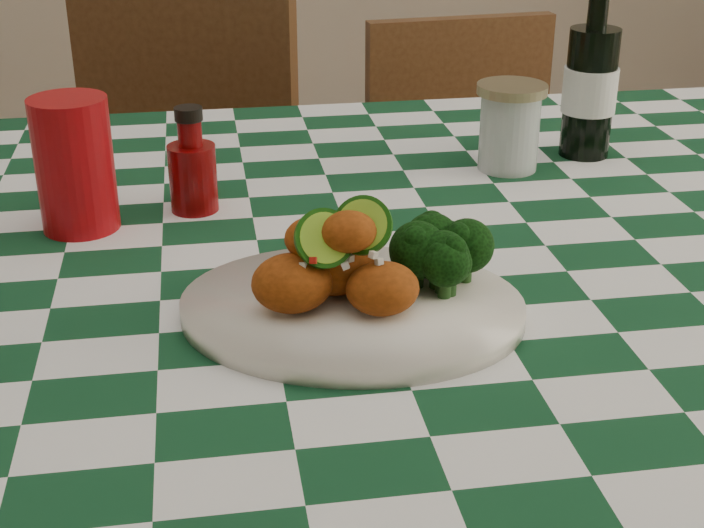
{
  "coord_description": "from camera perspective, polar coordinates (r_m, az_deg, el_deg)",
  "views": [
    {
      "loc": [
        -0.16,
        -0.99,
        1.22
      ],
      "look_at": [
        -0.03,
        -0.19,
        0.84
      ],
      "focal_mm": 50.0,
      "sensor_mm": 36.0,
      "label": 1
    }
  ],
  "objects": [
    {
      "name": "red_tumbler",
      "position": [
        1.12,
        -15.84,
        5.59
      ],
      "size": [
        0.11,
        0.11,
        0.15
      ],
      "primitive_type": "cylinder",
      "rotation": [
        0.0,
        0.0,
        -0.31
      ],
      "color": "#96080D",
      "rests_on": "dining_table"
    },
    {
      "name": "plate",
      "position": [
        0.91,
        0.0,
        -2.63
      ],
      "size": [
        0.37,
        0.32,
        0.02
      ],
      "primitive_type": null,
      "rotation": [
        0.0,
        0.0,
        -0.24
      ],
      "color": "silver",
      "rests_on": "dining_table"
    },
    {
      "name": "beer_bottle",
      "position": [
        1.35,
        13.8,
        11.07
      ],
      "size": [
        0.09,
        0.09,
        0.24
      ],
      "primitive_type": null,
      "rotation": [
        0.0,
        0.0,
        0.23
      ],
      "color": "black",
      "rests_on": "dining_table"
    },
    {
      "name": "wooden_chair_right",
      "position": [
        1.96,
        7.57,
        0.96
      ],
      "size": [
        0.42,
        0.43,
        0.84
      ],
      "primitive_type": null,
      "rotation": [
        0.0,
        0.0,
        0.09
      ],
      "color": "#472814",
      "rests_on": "ground"
    },
    {
      "name": "ketchup_bottle",
      "position": [
        1.15,
        -9.31,
        6.01
      ],
      "size": [
        0.06,
        0.06,
        0.12
      ],
      "primitive_type": null,
      "rotation": [
        0.0,
        0.0,
        -0.1
      ],
      "color": "#620405",
      "rests_on": "dining_table"
    },
    {
      "name": "mason_jar",
      "position": [
        1.29,
        9.15,
        7.87
      ],
      "size": [
        0.1,
        0.1,
        0.11
      ],
      "primitive_type": null,
      "rotation": [
        0.0,
        0.0,
        0.14
      ],
      "color": "#B2BCBA",
      "rests_on": "dining_table"
    },
    {
      "name": "wooden_chair_left",
      "position": [
        1.85,
        -11.76,
        1.43
      ],
      "size": [
        0.6,
        0.61,
        0.98
      ],
      "primitive_type": null,
      "rotation": [
        0.0,
        0.0,
        -0.43
      ],
      "color": "#472814",
      "rests_on": "ground"
    },
    {
      "name": "fried_chicken_pile",
      "position": [
        0.88,
        -0.3,
        0.41
      ],
      "size": [
        0.14,
        0.1,
        0.09
      ],
      "primitive_type": null,
      "color": "#A0410F",
      "rests_on": "plate"
    },
    {
      "name": "dining_table",
      "position": [
        1.3,
        -0.15,
        -14.41
      ],
      "size": [
        1.66,
        1.06,
        0.79
      ],
      "primitive_type": null,
      "color": "#103D20",
      "rests_on": "ground"
    },
    {
      "name": "broccoli_side",
      "position": [
        0.92,
        5.34,
        0.35
      ],
      "size": [
        0.08,
        0.08,
        0.06
      ],
      "primitive_type": null,
      "color": "black",
      "rests_on": "plate"
    }
  ]
}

